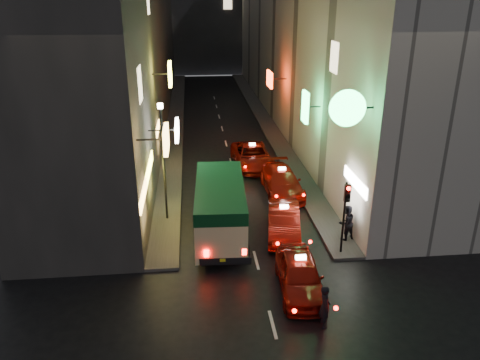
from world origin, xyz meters
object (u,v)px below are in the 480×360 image
object	(u,v)px
taxi_near	(300,272)
traffic_light	(346,203)
lamp_post	(163,155)
pedestrian_crossing	(325,304)
minibus	(220,204)

from	to	relation	value
taxi_near	traffic_light	world-z (taller)	traffic_light
traffic_light	taxi_near	bearing A→B (deg)	-136.10
taxi_near	lamp_post	world-z (taller)	lamp_post
pedestrian_crossing	traffic_light	distance (m)	5.47
pedestrian_crossing	lamp_post	world-z (taller)	lamp_post
traffic_light	lamp_post	xyz separation A→B (m)	(-8.20, 4.53, 1.04)
taxi_near	lamp_post	xyz separation A→B (m)	(-5.64, 6.99, 2.87)
minibus	pedestrian_crossing	bearing A→B (deg)	-65.19
taxi_near	minibus	bearing A→B (deg)	120.67
lamp_post	taxi_near	bearing A→B (deg)	-51.07
pedestrian_crossing	traffic_light	xyz separation A→B (m)	(2.15, 4.72, 1.73)
taxi_near	pedestrian_crossing	size ratio (longest dim) A/B	2.87
minibus	taxi_near	distance (m)	5.78
traffic_light	lamp_post	bearing A→B (deg)	151.09
taxi_near	traffic_light	bearing A→B (deg)	43.90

